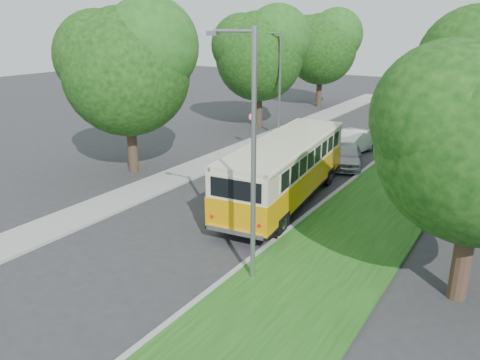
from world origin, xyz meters
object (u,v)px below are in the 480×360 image
Objects in this scene: lamppost_near at (251,152)px; car_white at (352,142)px; car_silver at (348,155)px; lamppost_far at (279,80)px; car_grey at (409,122)px; car_blue at (385,135)px; vintage_bus at (285,172)px.

lamppost_near is 1.79× the size of car_white.
lamppost_far is at bearing 128.02° from car_silver.
lamppost_far is 7.27m from car_white.
car_blue is at bearing -85.61° from car_grey.
car_blue is at bearing 80.19° from vintage_bus.
car_white is at bearing -92.01° from car_grey.
car_white is (-0.40, 10.24, -0.81)m from vintage_bus.
lamppost_far is (-8.91, 18.50, -0.25)m from lamppost_near.
lamppost_near is 1.07× the size of lamppost_far.
vintage_bus is (6.66, -11.73, -2.57)m from lamppost_far.
lamppost_near is at bearing -64.29° from lamppost_far.
lamppost_near is 0.77× the size of vintage_bus.
car_white reaches higher than car_blue.
car_white is 0.97× the size of car_grey.
car_white is at bearing -93.22° from car_blue.
car_white is at bearing 98.85° from lamppost_near.
vintage_bus is 19.34m from car_grey.
car_blue is (0.33, 6.35, -0.01)m from car_silver.
lamppost_near is at bearing -80.31° from car_grey.
lamppost_far reaches higher than vintage_bus.
vintage_bus is 2.33× the size of car_white.
lamppost_near is at bearing -69.82° from car_white.
car_grey is (0.27, 5.77, -0.03)m from car_blue.
car_silver reaches higher than car_grey.
lamppost_near reaches higher than car_white.
lamppost_far is at bearing 115.71° from lamppost_near.
car_white is at bearing 86.02° from car_silver.
car_silver is (-1.81, 13.94, -3.69)m from lamppost_near.
vintage_bus is at bearing -112.74° from car_silver.
car_white is 3.48m from car_blue.
lamppost_far is 13.73m from vintage_bus.
car_silver is at bearing -76.51° from car_blue.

